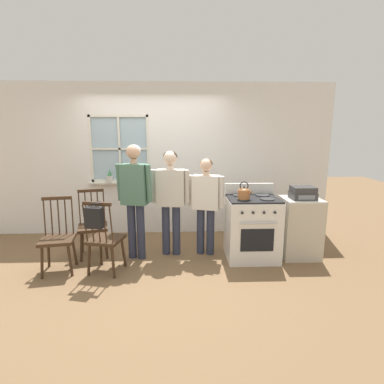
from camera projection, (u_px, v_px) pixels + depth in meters
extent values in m
plane|color=brown|center=(147.00, 264.00, 4.29)|extent=(16.00, 16.00, 0.00)
cube|color=white|center=(32.00, 161.00, 5.31)|extent=(2.09, 0.06, 2.70)
cube|color=white|center=(240.00, 160.00, 5.44)|extent=(3.27, 0.06, 2.70)
cube|color=white|center=(123.00, 207.00, 5.54)|extent=(1.05, 0.06, 0.97)
cube|color=white|center=(117.00, 98.00, 5.15)|extent=(1.05, 0.06, 0.55)
cube|color=silver|center=(121.00, 183.00, 5.37)|extent=(1.11, 0.10, 0.03)
cube|color=#9EB7C6|center=(120.00, 149.00, 5.33)|extent=(0.99, 0.01, 1.12)
cube|color=silver|center=(120.00, 149.00, 5.30)|extent=(0.04, 0.02, 1.18)
cube|color=silver|center=(120.00, 149.00, 5.30)|extent=(1.05, 0.02, 0.04)
cube|color=silver|center=(91.00, 149.00, 5.29)|extent=(0.04, 0.03, 1.18)
cube|color=silver|center=(148.00, 149.00, 5.32)|extent=(0.04, 0.03, 1.18)
cube|color=silver|center=(118.00, 116.00, 5.19)|extent=(1.05, 0.03, 0.04)
cube|color=silver|center=(121.00, 180.00, 5.42)|extent=(1.05, 0.03, 0.04)
cube|color=#3D2819|center=(106.00, 239.00, 3.99)|extent=(0.50, 0.49, 0.04)
cylinder|color=#3D2819|center=(123.00, 252.00, 4.16)|extent=(0.08, 0.07, 0.43)
cylinder|color=#3D2819|center=(101.00, 250.00, 4.23)|extent=(0.07, 0.08, 0.43)
cylinder|color=#3D2819|center=(113.00, 262.00, 3.85)|extent=(0.07, 0.08, 0.43)
cylinder|color=#3D2819|center=(89.00, 260.00, 3.92)|extent=(0.08, 0.07, 0.43)
cylinder|color=#3D2819|center=(111.00, 226.00, 3.74)|extent=(0.03, 0.07, 0.52)
cylinder|color=#3D2819|center=(105.00, 225.00, 3.76)|extent=(0.03, 0.07, 0.52)
cylinder|color=#3D2819|center=(98.00, 225.00, 3.78)|extent=(0.03, 0.07, 0.52)
cylinder|color=#3D2819|center=(92.00, 224.00, 3.80)|extent=(0.03, 0.07, 0.52)
cylinder|color=#3D2819|center=(85.00, 224.00, 3.81)|extent=(0.03, 0.07, 0.52)
cube|color=#3D2819|center=(97.00, 204.00, 3.72)|extent=(0.38, 0.13, 0.04)
cube|color=#3D2819|center=(57.00, 240.00, 3.98)|extent=(0.48, 0.46, 0.04)
cylinder|color=#3D2819|center=(42.00, 263.00, 3.84)|extent=(0.07, 0.08, 0.43)
cylinder|color=#3D2819|center=(70.00, 260.00, 3.91)|extent=(0.08, 0.07, 0.43)
cylinder|color=#3D2819|center=(49.00, 253.00, 4.15)|extent=(0.08, 0.07, 0.43)
cylinder|color=#3D2819|center=(74.00, 251.00, 4.21)|extent=(0.07, 0.08, 0.43)
cylinder|color=#3D2819|center=(44.00, 218.00, 4.06)|extent=(0.03, 0.07, 0.52)
cylinder|color=#3D2819|center=(52.00, 218.00, 4.07)|extent=(0.03, 0.07, 0.52)
cylinder|color=#3D2819|center=(59.00, 218.00, 4.09)|extent=(0.03, 0.07, 0.52)
cylinder|color=#3D2819|center=(66.00, 217.00, 4.11)|extent=(0.03, 0.07, 0.52)
cylinder|color=#3D2819|center=(73.00, 217.00, 4.12)|extent=(0.03, 0.07, 0.52)
cube|color=#3D2819|center=(57.00, 198.00, 4.03)|extent=(0.38, 0.10, 0.04)
cube|color=#3D2819|center=(93.00, 227.00, 4.49)|extent=(0.51, 0.50, 0.04)
cylinder|color=#3D2819|center=(81.00, 247.00, 4.34)|extent=(0.07, 0.08, 0.43)
cylinder|color=#3D2819|center=(106.00, 245.00, 4.44)|extent=(0.08, 0.07, 0.43)
cylinder|color=#3D2819|center=(83.00, 240.00, 4.64)|extent=(0.08, 0.07, 0.43)
cylinder|color=#3D2819|center=(105.00, 238.00, 4.74)|extent=(0.07, 0.08, 0.43)
cylinder|color=#3D2819|center=(79.00, 209.00, 4.55)|extent=(0.04, 0.07, 0.52)
cylinder|color=#3D2819|center=(86.00, 208.00, 4.57)|extent=(0.04, 0.07, 0.52)
cylinder|color=#3D2819|center=(92.00, 208.00, 4.60)|extent=(0.04, 0.07, 0.52)
cylinder|color=#3D2819|center=(98.00, 208.00, 4.62)|extent=(0.04, 0.07, 0.52)
cylinder|color=#3D2819|center=(104.00, 207.00, 4.65)|extent=(0.04, 0.07, 0.52)
cube|color=#3D2819|center=(91.00, 191.00, 4.54)|extent=(0.38, 0.14, 0.04)
cylinder|color=#2D3347|center=(132.00, 231.00, 4.44)|extent=(0.12, 0.12, 0.83)
cylinder|color=#2D3347|center=(141.00, 232.00, 4.41)|extent=(0.12, 0.12, 0.83)
cube|color=#4C7560|center=(134.00, 184.00, 4.28)|extent=(0.41, 0.29, 0.58)
cylinder|color=#4C7560|center=(119.00, 182.00, 4.30)|extent=(0.10, 0.13, 0.54)
cylinder|color=#4C7560|center=(149.00, 183.00, 4.21)|extent=(0.10, 0.13, 0.54)
cylinder|color=tan|center=(134.00, 161.00, 4.22)|extent=(0.10, 0.10, 0.07)
sphere|color=tan|center=(133.00, 152.00, 4.19)|extent=(0.20, 0.20, 0.20)
ellipsoid|color=silver|center=(134.00, 150.00, 4.20)|extent=(0.20, 0.20, 0.16)
cylinder|color=#2D3347|center=(166.00, 230.00, 4.58)|extent=(0.12, 0.12, 0.77)
cylinder|color=#2D3347|center=(176.00, 230.00, 4.56)|extent=(0.12, 0.12, 0.77)
cube|color=beige|center=(171.00, 188.00, 4.44)|extent=(0.43, 0.25, 0.54)
cylinder|color=beige|center=(154.00, 186.00, 4.43)|extent=(0.09, 0.12, 0.50)
cylinder|color=beige|center=(187.00, 187.00, 4.40)|extent=(0.09, 0.12, 0.50)
cylinder|color=beige|center=(170.00, 167.00, 4.38)|extent=(0.10, 0.10, 0.07)
sphere|color=beige|center=(170.00, 158.00, 4.35)|extent=(0.20, 0.20, 0.20)
ellipsoid|color=#332319|center=(170.00, 157.00, 4.36)|extent=(0.21, 0.21, 0.17)
cylinder|color=#2D3347|center=(201.00, 231.00, 4.61)|extent=(0.12, 0.12, 0.72)
cylinder|color=#2D3347|center=(210.00, 232.00, 4.57)|extent=(0.12, 0.12, 0.72)
cube|color=white|center=(206.00, 192.00, 4.47)|extent=(0.44, 0.31, 0.51)
cylinder|color=white|center=(190.00, 190.00, 4.49)|extent=(0.10, 0.12, 0.47)
cylinder|color=white|center=(221.00, 192.00, 4.39)|extent=(0.10, 0.12, 0.47)
cylinder|color=beige|center=(206.00, 173.00, 4.41)|extent=(0.10, 0.10, 0.06)
sphere|color=beige|center=(206.00, 165.00, 4.38)|extent=(0.18, 0.18, 0.18)
ellipsoid|color=brown|center=(206.00, 164.00, 4.39)|extent=(0.19, 0.19, 0.15)
cube|color=white|center=(252.00, 229.00, 4.42)|extent=(0.74, 0.64, 0.90)
cube|color=black|center=(253.00, 198.00, 4.33)|extent=(0.73, 0.61, 0.02)
cylinder|color=#2D2D30|center=(244.00, 199.00, 4.19)|extent=(0.20, 0.20, 0.02)
cylinder|color=#2D2D30|center=(267.00, 199.00, 4.20)|extent=(0.20, 0.20, 0.02)
cylinder|color=#2D2D30|center=(240.00, 195.00, 4.44)|extent=(0.20, 0.20, 0.02)
cylinder|color=#2D2D30|center=(262.00, 195.00, 4.46)|extent=(0.20, 0.20, 0.02)
cube|color=white|center=(249.00, 188.00, 4.59)|extent=(0.74, 0.06, 0.16)
cube|color=black|center=(257.00, 240.00, 4.12)|extent=(0.46, 0.01, 0.32)
cylinder|color=silver|center=(258.00, 223.00, 4.04)|extent=(0.52, 0.02, 0.02)
cylinder|color=#232326|center=(242.00, 213.00, 4.02)|extent=(0.04, 0.02, 0.04)
cylinder|color=#232326|center=(253.00, 213.00, 4.02)|extent=(0.04, 0.02, 0.04)
cylinder|color=#232326|center=(264.00, 213.00, 4.03)|extent=(0.04, 0.02, 0.04)
cylinder|color=#232326|center=(275.00, 212.00, 4.03)|extent=(0.04, 0.02, 0.04)
cylinder|color=#A86638|center=(244.00, 195.00, 4.18)|extent=(0.17, 0.17, 0.12)
ellipsoid|color=#A86638|center=(244.00, 190.00, 4.17)|extent=(0.16, 0.16, 0.07)
sphere|color=black|center=(244.00, 187.00, 4.16)|extent=(0.03, 0.03, 0.03)
cylinder|color=#A86638|center=(250.00, 193.00, 4.18)|extent=(0.08, 0.03, 0.07)
torus|color=black|center=(244.00, 186.00, 4.15)|extent=(0.12, 0.01, 0.12)
cylinder|color=beige|center=(110.00, 179.00, 5.34)|extent=(0.12, 0.12, 0.11)
cylinder|color=#33261C|center=(109.00, 176.00, 5.33)|extent=(0.10, 0.10, 0.01)
cone|color=#388447|center=(110.00, 172.00, 5.32)|extent=(0.05, 0.04, 0.15)
cone|color=#388447|center=(109.00, 174.00, 5.33)|extent=(0.05, 0.05, 0.09)
cone|color=#388447|center=(109.00, 173.00, 5.30)|extent=(0.04, 0.06, 0.11)
cube|color=black|center=(94.00, 218.00, 3.67)|extent=(0.23, 0.14, 0.26)
torus|color=black|center=(96.00, 203.00, 3.71)|extent=(0.15, 0.15, 0.01)
cube|color=beige|center=(300.00, 229.00, 4.48)|extent=(0.55, 0.50, 0.87)
cube|color=beige|center=(302.00, 199.00, 4.39)|extent=(0.55, 0.50, 0.03)
cube|color=#38383A|center=(303.00, 195.00, 4.36)|extent=(0.34, 0.28, 0.10)
cube|color=#38383A|center=(303.00, 189.00, 4.34)|extent=(0.32, 0.27, 0.08)
cube|color=gray|center=(307.00, 197.00, 4.22)|extent=(0.24, 0.01, 0.06)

